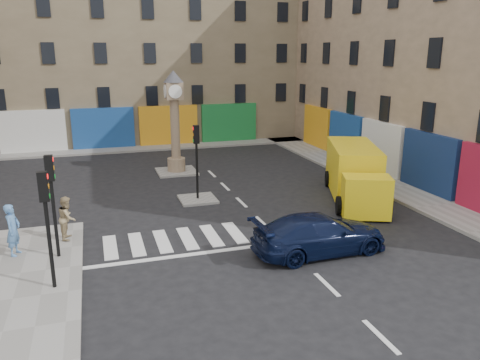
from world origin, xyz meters
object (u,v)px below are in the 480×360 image
yellow_van (355,173)px  pedestrian_blue (13,230)px  traffic_light_island (197,150)px  navy_sedan (320,234)px  clock_pillar (175,116)px  pedestrian_tan (67,218)px  traffic_light_left_near (46,212)px  traffic_light_left_far (52,190)px

yellow_van → pedestrian_blue: size_ratio=3.91×
traffic_light_island → pedestrian_blue: bearing=-148.4°
yellow_van → pedestrian_blue: (-15.55, -2.85, -0.19)m
pedestrian_blue → navy_sedan: bearing=-88.4°
clock_pillar → pedestrian_tan: 11.70m
pedestrian_tan → traffic_light_left_near: bearing=-177.4°
traffic_light_left_near → clock_pillar: bearing=65.5°
traffic_light_left_far → pedestrian_blue: 2.21m
traffic_light_left_far → pedestrian_tan: 2.35m
traffic_light_island → yellow_van: 8.11m
traffic_light_left_near → pedestrian_tan: (0.30, 4.07, -1.62)m
pedestrian_blue → pedestrian_tan: 2.07m
traffic_light_left_far → pedestrian_tan: size_ratio=2.18×
clock_pillar → yellow_van: (7.77, -7.93, -2.25)m
traffic_light_left_far → navy_sedan: size_ratio=0.72×
traffic_light_left_far → navy_sedan: 9.67m
yellow_van → traffic_light_left_far: bearing=-144.4°
clock_pillar → navy_sedan: (2.91, -13.64, -2.81)m
traffic_light_left_far → pedestrian_tan: traffic_light_left_far is taller
traffic_light_left_near → navy_sedan: bearing=1.0°
yellow_van → clock_pillar: bearing=156.2°
clock_pillar → yellow_van: size_ratio=0.82×
traffic_light_left_near → traffic_light_left_far: 2.40m
traffic_light_island → yellow_van: traffic_light_island is taller
traffic_light_island → yellow_van: bearing=-14.0°
clock_pillar → navy_sedan: size_ratio=1.19×
navy_sedan → pedestrian_tan: pedestrian_tan is taller
traffic_light_left_far → yellow_van: 14.55m
traffic_light_left_near → navy_sedan: (9.21, 0.16, -1.88)m
clock_pillar → pedestrian_blue: 13.52m
pedestrian_tan → navy_sedan: bearing=-106.9°
pedestrian_blue → pedestrian_tan: bearing=-42.8°
traffic_light_left_near → traffic_light_island: bearing=51.1°
traffic_light_left_far → clock_pillar: (6.30, 11.40, 0.93)m
navy_sedan → traffic_light_left_near: bearing=88.3°
traffic_light_left_near → pedestrian_blue: (-1.48, 3.02, -1.52)m
traffic_light_left_near → clock_pillar: clock_pillar is taller
traffic_light_left_near → yellow_van: size_ratio=0.50×
traffic_light_island → clock_pillar: 6.07m
yellow_van → pedestrian_tan: bearing=-150.8°
yellow_van → traffic_light_island: bearing=-172.2°
traffic_light_left_near → pedestrian_blue: 3.69m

